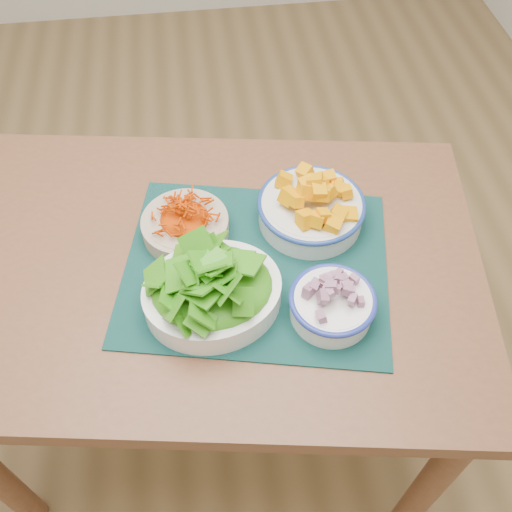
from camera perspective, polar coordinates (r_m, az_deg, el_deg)
The scene contains 7 objects.
ground at distance 1.93m, azimuth -6.26°, elevation -6.82°, with size 4.00×4.00×0.00m, color #977749.
table at distance 1.22m, azimuth -4.62°, elevation -3.62°, with size 1.19×0.89×0.75m.
placemat at distance 1.11m, azimuth 0.00°, elevation -1.01°, with size 0.51×0.41×0.00m, color black.
carrot_bowl at distance 1.15m, azimuth -7.12°, elevation 3.33°, with size 0.19×0.19×0.06m.
squash_bowl at distance 1.15m, azimuth 5.58°, elevation 5.24°, with size 0.24×0.24×0.11m.
lettuce_bowl at distance 1.02m, azimuth -4.45°, elevation -3.04°, with size 0.28×0.25×0.12m.
onion_bowl at distance 1.02m, azimuth 7.65°, elevation -4.61°, with size 0.17×0.17×0.08m.
Camera 1 is at (0.08, -1.00, 1.64)m, focal length 40.00 mm.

